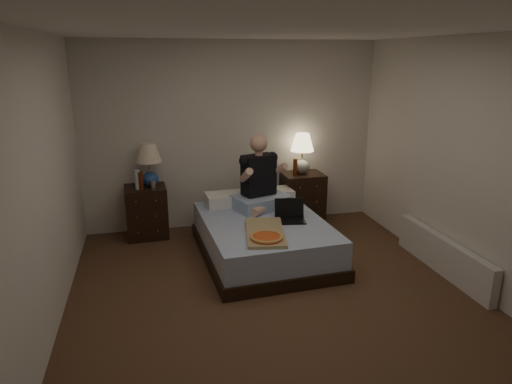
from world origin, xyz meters
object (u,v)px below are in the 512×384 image
object	(u,v)px
person	(261,172)
nightstand_left	(147,212)
bed	(264,238)
lamp_right	(302,154)
beer_bottle_left	(141,181)
nightstand_right	(302,198)
lamp_left	(149,165)
soda_can	(153,184)
water_bottle	(138,180)
laptop	(291,212)
pizza_box	(267,238)
radiator	(443,255)
beer_bottle_right	(295,167)

from	to	relation	value
person	nightstand_left	bearing A→B (deg)	141.30
bed	person	bearing A→B (deg)	77.58
nightstand_left	bed	bearing A→B (deg)	-38.14
lamp_right	beer_bottle_left	xyz separation A→B (m)	(-2.17, -0.13, -0.21)
nightstand_right	lamp_left	xyz separation A→B (m)	(-2.07, 0.00, 0.59)
bed	person	xyz separation A→B (m)	(0.07, 0.44, 0.69)
nightstand_left	soda_can	xyz separation A→B (m)	(0.10, -0.08, 0.39)
water_bottle	laptop	world-z (taller)	water_bottle
nightstand_left	person	bearing A→B (deg)	-22.59
nightstand_right	pizza_box	bearing A→B (deg)	-121.07
radiator	nightstand_left	bearing A→B (deg)	149.44
lamp_left	beer_bottle_right	distance (m)	1.95
soda_can	pizza_box	size ratio (longest dim) A/B	0.13
bed	nightstand_left	distance (m)	1.65
nightstand_left	water_bottle	world-z (taller)	water_bottle
soda_can	radiator	world-z (taller)	soda_can
lamp_left	laptop	bearing A→B (deg)	-35.57
water_bottle	person	size ratio (longest dim) A/B	0.27
pizza_box	radiator	distance (m)	1.97
beer_bottle_right	person	world-z (taller)	person
lamp_right	radiator	size ratio (longest dim) A/B	0.35
lamp_left	nightstand_right	bearing A→B (deg)	0.00
beer_bottle_left	person	size ratio (longest dim) A/B	0.25
beer_bottle_left	beer_bottle_right	xyz separation A→B (m)	(2.06, 0.06, 0.05)
lamp_left	water_bottle	distance (m)	0.25
bed	radiator	size ratio (longest dim) A/B	1.13
radiator	beer_bottle_left	bearing A→B (deg)	151.28
nightstand_right	nightstand_left	bearing A→B (deg)	179.90
soda_can	laptop	size ratio (longest dim) A/B	0.29
nightstand_right	lamp_left	size ratio (longest dim) A/B	1.29
nightstand_right	pizza_box	distance (m)	1.89
beer_bottle_right	radiator	distance (m)	2.21
lamp_right	radiator	xyz separation A→B (m)	(1.00, -1.87, -0.80)
water_bottle	pizza_box	world-z (taller)	water_bottle
lamp_left	pizza_box	world-z (taller)	lamp_left
nightstand_right	beer_bottle_left	distance (m)	2.23
bed	water_bottle	distance (m)	1.76
lamp_right	beer_bottle_left	world-z (taller)	lamp_right
nightstand_right	radiator	size ratio (longest dim) A/B	0.45
lamp_right	soda_can	bearing A→B (deg)	-177.13
bed	radiator	xyz separation A→B (m)	(1.80, -0.88, -0.03)
person	lamp_left	bearing A→B (deg)	139.36
nightstand_right	beer_bottle_left	world-z (taller)	beer_bottle_left
lamp_left	soda_can	xyz separation A→B (m)	(0.03, -0.10, -0.23)
soda_can	beer_bottle_right	distance (m)	1.92
beer_bottle_left	pizza_box	distance (m)	1.96
bed	beer_bottle_left	bearing A→B (deg)	144.91
beer_bottle_right	pizza_box	xyz separation A→B (m)	(-0.82, -1.55, -0.34)
nightstand_left	beer_bottle_right	world-z (taller)	beer_bottle_right
soda_can	nightstand_right	bearing A→B (deg)	2.85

